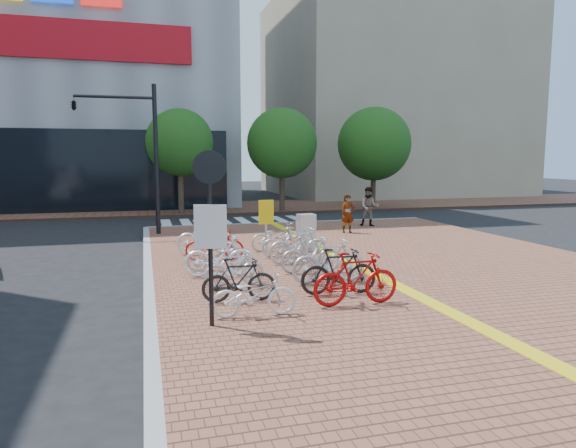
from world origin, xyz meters
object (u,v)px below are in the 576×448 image
object	(u,v)px
bike_3	(219,256)
traffic_light_pole	(119,131)
bike_6	(206,237)
bike_13	(276,237)
pedestrian_a	(348,214)
bike_10	(311,255)
bike_2	(234,268)
bike_8	(339,271)
bike_1	(239,280)
bike_7	(356,279)
bike_12	(290,243)
bike_4	(218,253)
bike_5	(215,245)
notice_sign	(210,217)
utility_box	(306,232)
yellow_sign	(266,217)
bike_9	(329,261)
bike_0	(254,295)
bike_11	(299,245)
pedestrian_b	(369,207)

from	to	relation	value
bike_3	traffic_light_pole	size ratio (longest dim) A/B	0.31
bike_6	bike_13	distance (m)	2.44
pedestrian_a	bike_10	bearing A→B (deg)	-121.76
bike_2	bike_8	bearing A→B (deg)	-130.44
bike_1	bike_2	xyz separation A→B (m)	(0.13, 1.36, -0.03)
bike_7	bike_8	size ratio (longest dim) A/B	1.07
bike_12	bike_4	bearing A→B (deg)	122.33
bike_5	bike_3	bearing A→B (deg)	-178.11
bike_1	notice_sign	xyz separation A→B (m)	(-0.80, -1.52, 1.59)
bike_4	utility_box	world-z (taller)	utility_box
yellow_sign	bike_9	bearing A→B (deg)	-80.76
pedestrian_a	utility_box	xyz separation A→B (m)	(-3.00, -3.57, -0.18)
bike_4	bike_9	bearing A→B (deg)	-143.46
utility_box	bike_4	bearing A→B (deg)	-146.82
bike_3	bike_12	bearing A→B (deg)	-44.20
bike_0	bike_9	size ratio (longest dim) A/B	0.88
bike_5	bike_13	world-z (taller)	same
bike_2	bike_7	bearing A→B (deg)	-144.58
bike_2	bike_3	distance (m)	1.21
bike_3	bike_9	size ratio (longest dim) A/B	0.97
utility_box	traffic_light_pole	xyz separation A→B (m)	(-6.22, 5.52, 3.63)
bike_4	bike_10	size ratio (longest dim) A/B	1.05
bike_8	bike_10	xyz separation A→B (m)	(0.07, 2.32, -0.03)
bike_10	bike_11	distance (m)	1.35
bike_8	bike_2	bearing A→B (deg)	63.01
traffic_light_pole	bike_7	bearing A→B (deg)	-66.57
bike_13	traffic_light_pole	distance (m)	8.27
bike_6	bike_8	bearing A→B (deg)	-146.46
bike_0	bike_8	distance (m)	2.53
bike_0	bike_1	bearing A→B (deg)	8.29
bike_0	notice_sign	xyz separation A→B (m)	(-0.90, -0.40, 1.64)
bike_12	pedestrian_a	distance (m)	6.01
bike_13	traffic_light_pole	bearing A→B (deg)	35.41
bike_8	bike_9	size ratio (longest dim) A/B	0.94
pedestrian_a	bike_9	bearing A→B (deg)	-117.46
bike_5	bike_11	size ratio (longest dim) A/B	0.97
utility_box	notice_sign	size ratio (longest dim) A/B	0.38
bike_10	notice_sign	size ratio (longest dim) A/B	0.52
pedestrian_b	notice_sign	xyz separation A→B (m)	(-8.93, -12.44, 1.17)
bike_3	bike_5	xyz separation A→B (m)	(0.19, 2.32, -0.09)
pedestrian_b	bike_11	bearing A→B (deg)	-103.48
bike_7	bike_11	bearing A→B (deg)	-1.61
pedestrian_a	bike_8	bearing A→B (deg)	-115.58
bike_9	utility_box	bearing A→B (deg)	-10.76
bike_1	bike_8	size ratio (longest dim) A/B	0.90
bike_4	bike_5	size ratio (longest dim) A/B	0.99
bike_0	bike_4	distance (m)	4.59
bike_6	utility_box	distance (m)	3.42
bike_11	bike_4	bearing A→B (deg)	92.24
bike_13	bike_3	bearing A→B (deg)	134.75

